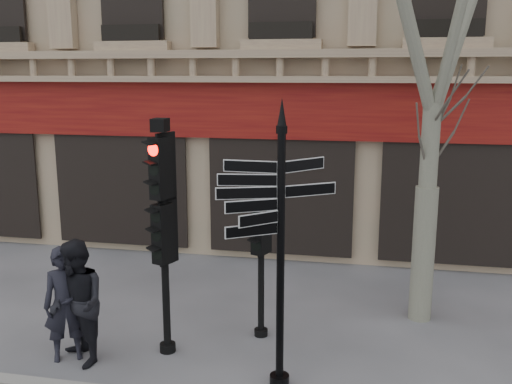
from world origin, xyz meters
TOP-DOWN VIEW (x-y plane):
  - ground at (0.00, 0.00)m, footprint 80.00×80.00m
  - fingerpost at (0.86, -0.61)m, footprint 2.27×2.27m
  - traffic_signal_main at (-1.08, 0.05)m, footprint 0.49×0.42m
  - traffic_signal_secondary at (0.30, 0.91)m, footprint 0.48×0.41m
  - pedestrian_a at (-2.54, -0.47)m, footprint 0.80×0.72m
  - pedestrian_b at (-2.28, -0.57)m, footprint 1.21×1.20m

SIDE VIEW (x-z plane):
  - ground at x=0.00m, z-range 0.00..0.00m
  - pedestrian_a at x=-2.54m, z-range 0.00..1.83m
  - pedestrian_b at x=-2.28m, z-range 0.00..1.97m
  - traffic_signal_secondary at x=0.30m, z-range 0.48..2.89m
  - traffic_signal_main at x=-1.08m, z-range 0.50..4.28m
  - fingerpost at x=0.86m, z-range 0.71..4.84m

